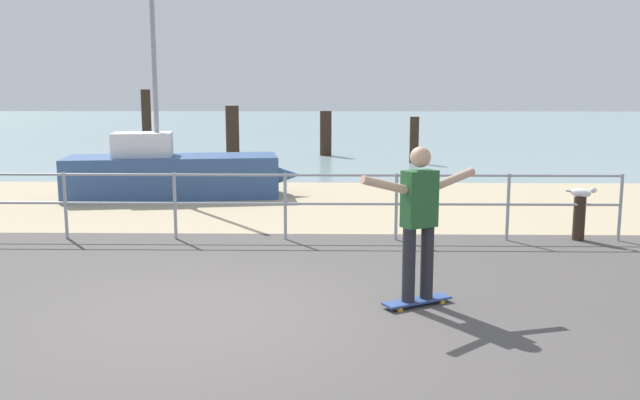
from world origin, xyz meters
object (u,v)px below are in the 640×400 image
sailboat (180,174)px  skateboard (417,301)px  skateboarder (419,214)px  seagull (582,192)px  bollard_short (579,219)px

sailboat → skateboard: size_ratio=6.42×
skateboarder → seagull: skateboarder is taller
sailboat → seagull: (7.04, -4.07, 0.24)m
skateboard → skateboarder: size_ratio=0.48×
bollard_short → seagull: bearing=-41.7°
skateboarder → bollard_short: (2.86, 3.28, -0.68)m
sailboat → skateboard: (4.17, -7.33, -0.45)m
skateboard → bollard_short: bollard_short is taller
seagull → skateboarder: bearing=-131.4°
skateboarder → bollard_short: bearing=48.9°
skateboard → seagull: bearing=48.6°
skateboard → bollard_short: 4.36m
skateboard → sailboat: bearing=119.6°
sailboat → seagull: 8.14m
bollard_short → sailboat: bearing=150.0°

